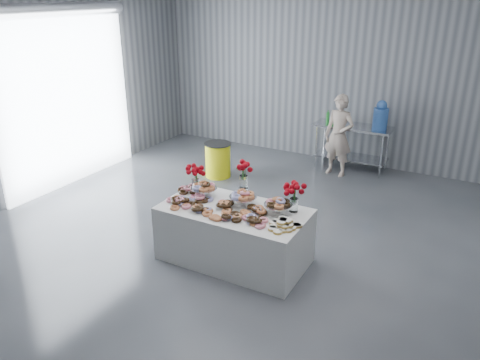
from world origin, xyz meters
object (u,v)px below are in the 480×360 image
Objects in this scene: display_table at (234,235)px; person at (339,136)px; water_jug at (381,116)px; prep_table at (352,139)px; trash_barrel at (218,160)px.

person is at bearing 86.96° from display_table.
display_table is at bearing -101.54° from water_jug.
water_jug reaches higher than display_table.
water_jug is at bearing -0.00° from prep_table.
trash_barrel is at bearing 125.49° from display_table.
water_jug is 3.20m from trash_barrel.
display_table is 1.21× the size of person.
water_jug reaches higher than trash_barrel.
person reaches higher than prep_table.
water_jug is (0.84, 4.13, 0.77)m from display_table.
display_table is 1.27× the size of prep_table.
person is at bearing -108.86° from prep_table.
display_table is at bearing -83.97° from person.
water_jug is 0.83× the size of trash_barrel.
display_table is 4.29m from water_jug.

